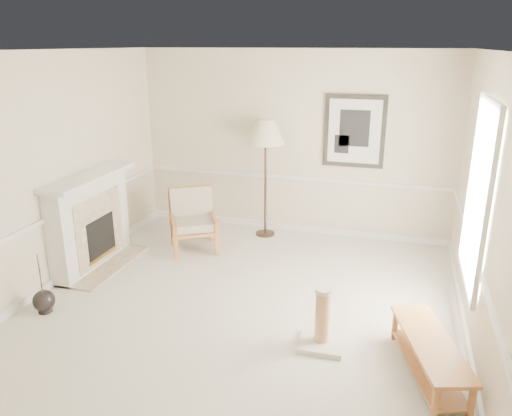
{
  "coord_description": "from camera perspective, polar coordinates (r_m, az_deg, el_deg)",
  "views": [
    {
      "loc": [
        1.66,
        -4.92,
        2.97
      ],
      "look_at": [
        -0.01,
        0.7,
        1.03
      ],
      "focal_mm": 35.0,
      "sensor_mm": 36.0,
      "label": 1
    }
  ],
  "objects": [
    {
      "name": "bench",
      "position": [
        5.07,
        19.21,
        -15.27
      ],
      "size": [
        0.76,
        1.37,
        0.37
      ],
      "rotation": [
        0.0,
        0.0,
        0.3
      ],
      "color": "#AE6638",
      "rests_on": "ground"
    },
    {
      "name": "floor_vase",
      "position": [
        6.35,
        -23.07,
        -9.78
      ],
      "size": [
        0.25,
        0.25,
        0.74
      ],
      "rotation": [
        0.0,
        0.0,
        0.17
      ],
      "color": "black",
      "rests_on": "ground"
    },
    {
      "name": "scratching_post",
      "position": [
        5.29,
        7.54,
        -13.4
      ],
      "size": [
        0.47,
        0.47,
        0.65
      ],
      "rotation": [
        0.0,
        0.0,
        0.04
      ],
      "color": "white",
      "rests_on": "ground"
    },
    {
      "name": "ground",
      "position": [
        5.98,
        -1.87,
        -11.45
      ],
      "size": [
        5.5,
        5.5,
        0.0
      ],
      "primitive_type": "plane",
      "color": "silver",
      "rests_on": "ground"
    },
    {
      "name": "room",
      "position": [
        5.34,
        -0.41,
        6.39
      ],
      "size": [
        5.04,
        5.54,
        2.92
      ],
      "color": "beige",
      "rests_on": "ground"
    },
    {
      "name": "armchair",
      "position": [
        7.56,
        -7.25,
        -0.99
      ],
      "size": [
        0.95,
        0.97,
        0.91
      ],
      "rotation": [
        0.0,
        0.0,
        0.52
      ],
      "color": "#AE6638",
      "rests_on": "ground"
    },
    {
      "name": "fireplace",
      "position": [
        7.2,
        -18.36,
        -1.5
      ],
      "size": [
        0.64,
        1.64,
        1.31
      ],
      "color": "white",
      "rests_on": "ground"
    },
    {
      "name": "floor_lamp",
      "position": [
        7.71,
        1.12,
        8.31
      ],
      "size": [
        0.76,
        0.76,
        1.87
      ],
      "rotation": [
        0.0,
        0.0,
        -0.38
      ],
      "color": "black",
      "rests_on": "ground"
    }
  ]
}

